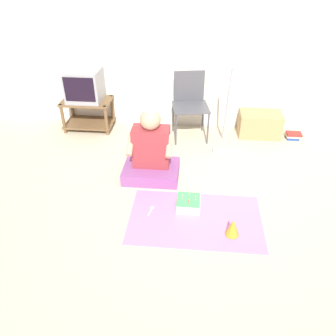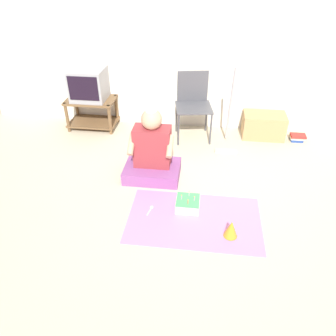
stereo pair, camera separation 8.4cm
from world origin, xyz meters
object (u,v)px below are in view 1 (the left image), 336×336
tv (84,85)px  party_hat_blue (233,227)px  dust_mop (226,127)px  person_seated (151,154)px  cardboard_box_stack (260,124)px  book_pile (293,136)px  folding_chair (190,100)px  birthday_cake (188,203)px

tv → party_hat_blue: tv is taller
tv → dust_mop: dust_mop is taller
person_seated → party_hat_blue: size_ratio=5.16×
cardboard_box_stack → book_pile: bearing=-8.7°
person_seated → party_hat_blue: bearing=-45.4°
tv → folding_chair: bearing=-2.7°
folding_chair → cardboard_box_stack: size_ratio=1.54×
person_seated → tv: bearing=133.6°
person_seated → cardboard_box_stack: bearing=39.5°
tv → person_seated: (1.04, -1.09, -0.34)m
book_pile → person_seated: (-1.79, -1.03, 0.24)m
birthday_cake → tv: bearing=132.4°
folding_chair → dust_mop: dust_mop is taller
cardboard_box_stack → person_seated: person_seated is taller
book_pile → party_hat_blue: size_ratio=1.16×
folding_chair → birthday_cake: size_ratio=3.70×
birthday_cake → party_hat_blue: party_hat_blue is taller
party_hat_blue → folding_chair: bearing=104.0°
folding_chair → book_pile: 1.48m
folding_chair → birthday_cake: 1.61m
folding_chair → person_seated: 1.11m
folding_chair → party_hat_blue: (0.47, -1.88, -0.41)m
birthday_cake → party_hat_blue: (0.41, -0.33, 0.03)m
cardboard_box_stack → book_pile: cardboard_box_stack is taller
tv → dust_mop: (1.88, -0.40, -0.33)m
party_hat_blue → book_pile: bearing=63.4°
cardboard_box_stack → birthday_cake: bearing=-119.0°
tv → dust_mop: size_ratio=0.42×
tv → folding_chair: (1.42, -0.07, -0.13)m
tv → birthday_cake: tv is taller
folding_chair → cardboard_box_stack: 1.02m
cardboard_box_stack → party_hat_blue: size_ratio=3.27×
dust_mop → person_seated: size_ratio=1.24×
dust_mop → person_seated: (-0.84, -0.70, -0.01)m
person_seated → book_pile: bearing=30.0°
tv → book_pile: bearing=-1.2°
dust_mop → birthday_cake: (-0.40, -1.22, -0.25)m
cardboard_box_stack → birthday_cake: size_ratio=2.40×
party_hat_blue → tv: bearing=134.0°
tv → person_seated: size_ratio=0.52×
dust_mop → book_pile: size_ratio=5.52×
folding_chair → cardboard_box_stack: (0.96, 0.08, -0.34)m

